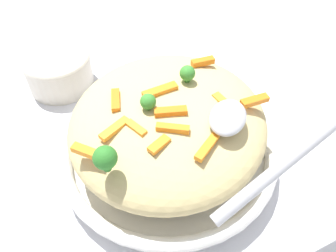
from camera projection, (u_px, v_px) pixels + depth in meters
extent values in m
plane|color=silver|center=(168.00, 160.00, 0.49)|extent=(2.40, 2.40, 0.00)
cylinder|color=white|center=(168.00, 155.00, 0.48)|extent=(0.27, 0.27, 0.02)
torus|color=white|center=(168.00, 146.00, 0.47)|extent=(0.30, 0.30, 0.02)
torus|color=black|center=(168.00, 144.00, 0.47)|extent=(0.29, 0.29, 0.00)
ellipsoid|color=#D1BA7A|center=(168.00, 123.00, 0.43)|extent=(0.26, 0.25, 0.08)
cube|color=orange|center=(160.00, 91.00, 0.41)|extent=(0.04, 0.04, 0.01)
cube|color=orange|center=(136.00, 128.00, 0.38)|extent=(0.02, 0.03, 0.01)
cube|color=orange|center=(159.00, 145.00, 0.36)|extent=(0.03, 0.02, 0.01)
cube|color=orange|center=(203.00, 62.00, 0.46)|extent=(0.03, 0.03, 0.01)
cube|color=orange|center=(221.00, 100.00, 0.41)|extent=(0.02, 0.03, 0.01)
cube|color=orange|center=(115.00, 129.00, 0.38)|extent=(0.04, 0.02, 0.01)
cube|color=orange|center=(255.00, 100.00, 0.41)|extent=(0.03, 0.03, 0.01)
cube|color=orange|center=(207.00, 147.00, 0.36)|extent=(0.04, 0.02, 0.01)
cube|color=orange|center=(88.00, 152.00, 0.36)|extent=(0.01, 0.04, 0.01)
cube|color=orange|center=(171.00, 112.00, 0.39)|extent=(0.03, 0.04, 0.01)
cube|color=orange|center=(173.00, 129.00, 0.37)|extent=(0.02, 0.04, 0.01)
cube|color=orange|center=(116.00, 100.00, 0.41)|extent=(0.04, 0.02, 0.01)
cylinder|color=#296820|center=(107.00, 166.00, 0.34)|extent=(0.01, 0.01, 0.01)
sphere|color=#2D7A28|center=(105.00, 158.00, 0.33)|extent=(0.02, 0.02, 0.02)
cylinder|color=#377928|center=(187.00, 80.00, 0.43)|extent=(0.01, 0.01, 0.01)
sphere|color=#3D8E33|center=(187.00, 73.00, 0.42)|extent=(0.02, 0.02, 0.02)
cylinder|color=#377928|center=(148.00, 107.00, 0.39)|extent=(0.01, 0.01, 0.00)
sphere|color=#3D8E33|center=(148.00, 101.00, 0.39)|extent=(0.02, 0.02, 0.02)
ellipsoid|color=#B7B7BC|center=(228.00, 117.00, 0.38)|extent=(0.06, 0.04, 0.02)
cylinder|color=#B7B7BC|center=(297.00, 153.00, 0.30)|extent=(0.15, 0.12, 0.08)
cylinder|color=beige|center=(59.00, 70.00, 0.58)|extent=(0.11, 0.11, 0.06)
torus|color=beige|center=(55.00, 58.00, 0.56)|extent=(0.11, 0.11, 0.01)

